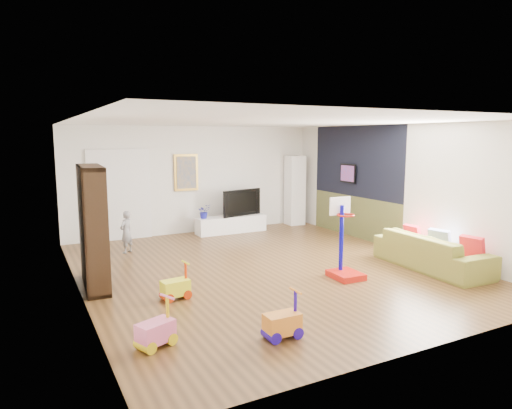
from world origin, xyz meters
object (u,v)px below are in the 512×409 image
bookshelf (93,227)px  sofa (432,251)px  media_console (231,224)px  basketball_hoop (347,238)px

bookshelf → sofa: bearing=-14.3°
media_console → sofa: (1.94, -4.71, 0.11)m
bookshelf → basketball_hoop: bookshelf is taller
sofa → basketball_hoop: basketball_hoop is taller
media_console → basketball_hoop: bearing=-88.3°
basketball_hoop → media_console: bearing=94.5°
bookshelf → sofa: 6.01m
bookshelf → basketball_hoop: bearing=-18.0°
media_console → basketball_hoop: basketball_hoop is taller
media_console → sofa: size_ratio=0.82×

